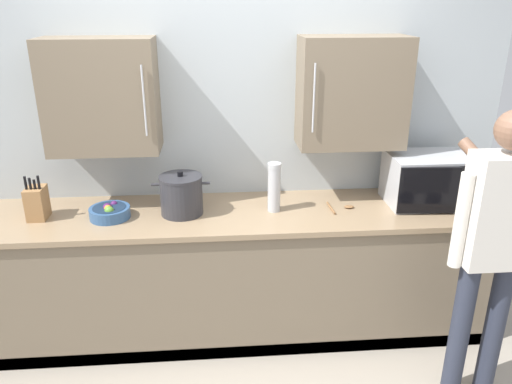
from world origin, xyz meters
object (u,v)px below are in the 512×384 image
object	(u,v)px
microwave_oven	(424,180)
stock_pot	(181,195)
knife_block	(37,203)
wooden_spoon	(341,207)
fruit_bowl	(110,212)
thermos_flask	(274,187)
person_figure	(493,237)

from	to	relation	value
microwave_oven	stock_pot	world-z (taller)	microwave_oven
microwave_oven	stock_pot	xyz separation A→B (m)	(-1.59, -0.04, -0.04)
knife_block	microwave_oven	bearing A→B (deg)	0.98
wooden_spoon	knife_block	world-z (taller)	knife_block
fruit_bowl	knife_block	bearing A→B (deg)	175.59
fruit_bowl	thermos_flask	world-z (taller)	thermos_flask
stock_pot	fruit_bowl	world-z (taller)	stock_pot
stock_pot	fruit_bowl	distance (m)	0.46
stock_pot	knife_block	distance (m)	0.89
stock_pot	knife_block	bearing A→B (deg)	-179.92
stock_pot	knife_block	world-z (taller)	knife_block
person_figure	stock_pot	bearing A→B (deg)	156.89
knife_block	person_figure	bearing A→B (deg)	-15.52
fruit_bowl	person_figure	size ratio (longest dim) A/B	0.15
wooden_spoon	fruit_bowl	size ratio (longest dim) A/B	0.74
wooden_spoon	microwave_oven	bearing A→B (deg)	5.10
stock_pot	thermos_flask	world-z (taller)	thermos_flask
stock_pot	fruit_bowl	xyz separation A→B (m)	(-0.45, -0.04, -0.08)
microwave_oven	fruit_bowl	distance (m)	2.04
microwave_oven	knife_block	size ratio (longest dim) A/B	1.82
thermos_flask	person_figure	world-z (taller)	person_figure
knife_block	thermos_flask	world-z (taller)	thermos_flask
stock_pot	knife_block	size ratio (longest dim) A/B	1.28
thermos_flask	person_figure	distance (m)	1.29
thermos_flask	person_figure	bearing A→B (deg)	-33.29
wooden_spoon	knife_block	xyz separation A→B (m)	(-1.92, 0.01, 0.09)
person_figure	wooden_spoon	bearing A→B (deg)	132.16
microwave_oven	wooden_spoon	world-z (taller)	microwave_oven
knife_block	fruit_bowl	world-z (taller)	knife_block
person_figure	microwave_oven	bearing A→B (deg)	95.58
microwave_oven	fruit_bowl	bearing A→B (deg)	-177.85
wooden_spoon	knife_block	distance (m)	1.92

